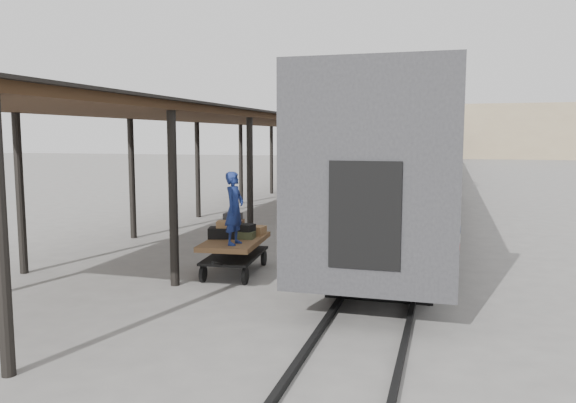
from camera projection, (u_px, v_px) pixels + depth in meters
The scene contains 11 objects.
ground at pixel (260, 269), 14.20m from camera, with size 160.00×160.00×0.00m, color slate.
train at pixel (433, 144), 45.27m from camera, with size 3.45×76.01×4.01m.
canopy at pixel (328, 126), 37.58m from camera, with size 4.90×64.30×4.15m.
rails at pixel (432, 177), 45.77m from camera, with size 1.54×150.00×0.12m.
building_far at pixel (516, 132), 84.35m from camera, with size 18.00×10.00×8.00m, color tan.
building_left at pixel (361, 138), 94.87m from camera, with size 12.00×8.00×6.00m, color tan.
baggage_cart at pixel (235, 247), 13.69m from camera, with size 1.48×2.51×0.86m.
suitcase_stack at pixel (235, 229), 13.98m from camera, with size 1.25×1.19×0.57m.
luggage_tug at pixel (336, 180), 34.46m from camera, with size 1.09×1.65×1.39m.
porter at pixel (234, 208), 12.88m from camera, with size 0.62×0.40×1.69m, color navy.
pedestrian at pixel (299, 182), 31.16m from camera, with size 0.94×0.39×1.61m, color black.
Camera 1 is at (4.52, -13.17, 3.35)m, focal length 35.00 mm.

